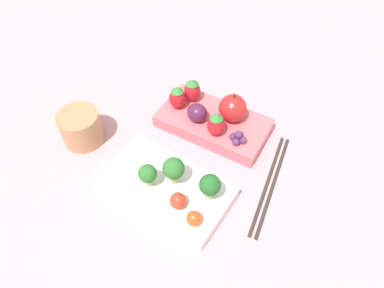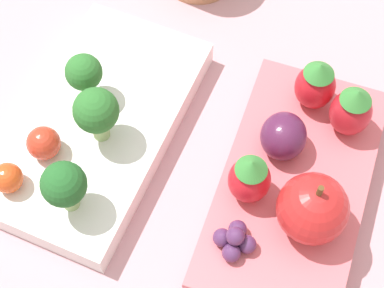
{
  "view_description": "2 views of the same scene",
  "coord_description": "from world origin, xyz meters",
  "px_view_note": "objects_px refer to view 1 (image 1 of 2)",
  "views": [
    {
      "loc": [
        -0.17,
        0.33,
        0.48
      ],
      "look_at": [
        -0.01,
        0.0,
        0.04
      ],
      "focal_mm": 32.0,
      "sensor_mm": 36.0,
      "label": 1
    },
    {
      "loc": [
        -0.23,
        -0.06,
        0.46
      ],
      "look_at": [
        -0.01,
        0.0,
        0.04
      ],
      "focal_mm": 60.0,
      "sensor_mm": 36.0,
      "label": 2
    }
  ],
  "objects_px": {
    "chopsticks_pair": "(271,183)",
    "strawberry_2": "(192,90)",
    "strawberry_0": "(216,124)",
    "apple": "(233,108)",
    "strawberry_1": "(177,97)",
    "cherry_tomato_1": "(178,201)",
    "broccoli_floret_0": "(148,174)",
    "drinking_cup": "(81,128)",
    "broccoli_floret_1": "(210,185)",
    "cherry_tomato_0": "(194,218)",
    "bento_box_fruit": "(213,123)",
    "grape_cluster": "(238,138)",
    "broccoli_floret_2": "(174,169)",
    "plum": "(197,113)",
    "bento_box_savoury": "(167,187)"
  },
  "relations": [
    {
      "from": "broccoli_floret_0",
      "to": "strawberry_2",
      "type": "relative_size",
      "value": 0.91
    },
    {
      "from": "broccoli_floret_1",
      "to": "broccoli_floret_2",
      "type": "bearing_deg",
      "value": -1.4
    },
    {
      "from": "strawberry_2",
      "to": "plum",
      "type": "distance_m",
      "value": 0.05
    },
    {
      "from": "strawberry_0",
      "to": "apple",
      "type": "bearing_deg",
      "value": -104.27
    },
    {
      "from": "strawberry_1",
      "to": "broccoli_floret_0",
      "type": "bearing_deg",
      "value": 103.12
    },
    {
      "from": "apple",
      "to": "plum",
      "type": "relative_size",
      "value": 1.57
    },
    {
      "from": "plum",
      "to": "chopsticks_pair",
      "type": "xyz_separation_m",
      "value": [
        -0.16,
        0.06,
        -0.04
      ]
    },
    {
      "from": "apple",
      "to": "strawberry_2",
      "type": "bearing_deg",
      "value": -8.66
    },
    {
      "from": "bento_box_fruit",
      "to": "broccoli_floret_0",
      "type": "height_order",
      "value": "broccoli_floret_0"
    },
    {
      "from": "bento_box_fruit",
      "to": "chopsticks_pair",
      "type": "height_order",
      "value": "bento_box_fruit"
    },
    {
      "from": "broccoli_floret_2",
      "to": "drinking_cup",
      "type": "height_order",
      "value": "broccoli_floret_2"
    },
    {
      "from": "apple",
      "to": "strawberry_1",
      "type": "height_order",
      "value": "apple"
    },
    {
      "from": "grape_cluster",
      "to": "broccoli_floret_0",
      "type": "bearing_deg",
      "value": 57.09
    },
    {
      "from": "broccoli_floret_1",
      "to": "cherry_tomato_0",
      "type": "xyz_separation_m",
      "value": [
        0.0,
        0.05,
        -0.02
      ]
    },
    {
      "from": "broccoli_floret_1",
      "to": "strawberry_2",
      "type": "distance_m",
      "value": 0.22
    },
    {
      "from": "broccoli_floret_0",
      "to": "broccoli_floret_2",
      "type": "xyz_separation_m",
      "value": [
        -0.03,
        -0.02,
        0.01
      ]
    },
    {
      "from": "broccoli_floret_0",
      "to": "drinking_cup",
      "type": "height_order",
      "value": "broccoli_floret_0"
    },
    {
      "from": "drinking_cup",
      "to": "cherry_tomato_0",
      "type": "bearing_deg",
      "value": 164.33
    },
    {
      "from": "broccoli_floret_1",
      "to": "chopsticks_pair",
      "type": "bearing_deg",
      "value": -133.52
    },
    {
      "from": "cherry_tomato_0",
      "to": "apple",
      "type": "bearing_deg",
      "value": -82.3
    },
    {
      "from": "bento_box_savoury",
      "to": "chopsticks_pair",
      "type": "bearing_deg",
      "value": -148.99
    },
    {
      "from": "apple",
      "to": "strawberry_0",
      "type": "distance_m",
      "value": 0.05
    },
    {
      "from": "bento_box_savoury",
      "to": "broccoli_floret_0",
      "type": "height_order",
      "value": "broccoli_floret_0"
    },
    {
      "from": "bento_box_savoury",
      "to": "bento_box_fruit",
      "type": "bearing_deg",
      "value": -93.32
    },
    {
      "from": "cherry_tomato_0",
      "to": "drinking_cup",
      "type": "xyz_separation_m",
      "value": [
        0.26,
        -0.07,
        -0.0
      ]
    },
    {
      "from": "broccoli_floret_2",
      "to": "plum",
      "type": "xyz_separation_m",
      "value": [
        0.03,
        -0.14,
        -0.01
      ]
    },
    {
      "from": "strawberry_0",
      "to": "strawberry_2",
      "type": "height_order",
      "value": "strawberry_2"
    },
    {
      "from": "strawberry_2",
      "to": "grape_cluster",
      "type": "xyz_separation_m",
      "value": [
        -0.12,
        0.06,
        -0.01
      ]
    },
    {
      "from": "cherry_tomato_1",
      "to": "strawberry_1",
      "type": "relative_size",
      "value": 0.53
    },
    {
      "from": "broccoli_floret_2",
      "to": "cherry_tomato_0",
      "type": "bearing_deg",
      "value": 139.57
    },
    {
      "from": "broccoli_floret_2",
      "to": "cherry_tomato_1",
      "type": "bearing_deg",
      "value": 125.67
    },
    {
      "from": "cherry_tomato_1",
      "to": "cherry_tomato_0",
      "type": "bearing_deg",
      "value": 156.2
    },
    {
      "from": "bento_box_fruit",
      "to": "plum",
      "type": "xyz_separation_m",
      "value": [
        0.03,
        0.02,
        0.03
      ]
    },
    {
      "from": "bento_box_fruit",
      "to": "cherry_tomato_1",
      "type": "distance_m",
      "value": 0.19
    },
    {
      "from": "bento_box_fruit",
      "to": "strawberry_1",
      "type": "distance_m",
      "value": 0.08
    },
    {
      "from": "strawberry_0",
      "to": "broccoli_floret_2",
      "type": "bearing_deg",
      "value": 81.58
    },
    {
      "from": "bento_box_fruit",
      "to": "strawberry_0",
      "type": "bearing_deg",
      "value": 118.28
    },
    {
      "from": "broccoli_floret_0",
      "to": "broccoli_floret_1",
      "type": "xyz_separation_m",
      "value": [
        -0.09,
        -0.02,
        0.0
      ]
    },
    {
      "from": "strawberry_1",
      "to": "drinking_cup",
      "type": "xyz_separation_m",
      "value": [
        0.13,
        0.13,
        -0.02
      ]
    },
    {
      "from": "strawberry_1",
      "to": "chopsticks_pair",
      "type": "relative_size",
      "value": 0.23
    },
    {
      "from": "cherry_tomato_0",
      "to": "cherry_tomato_1",
      "type": "distance_m",
      "value": 0.04
    },
    {
      "from": "strawberry_1",
      "to": "cherry_tomato_0",
      "type": "bearing_deg",
      "value": 123.4
    },
    {
      "from": "strawberry_1",
      "to": "grape_cluster",
      "type": "relative_size",
      "value": 1.54
    },
    {
      "from": "bento_box_savoury",
      "to": "chopsticks_pair",
      "type": "height_order",
      "value": "bento_box_savoury"
    },
    {
      "from": "broccoli_floret_1",
      "to": "strawberry_1",
      "type": "relative_size",
      "value": 1.04
    },
    {
      "from": "chopsticks_pair",
      "to": "strawberry_2",
      "type": "bearing_deg",
      "value": -27.4
    },
    {
      "from": "cherry_tomato_0",
      "to": "strawberry_1",
      "type": "bearing_deg",
      "value": -56.6
    },
    {
      "from": "bento_box_savoury",
      "to": "cherry_tomato_1",
      "type": "relative_size",
      "value": 8.6
    },
    {
      "from": "bento_box_fruit",
      "to": "broccoli_floret_2",
      "type": "distance_m",
      "value": 0.16
    },
    {
      "from": "apple",
      "to": "strawberry_0",
      "type": "relative_size",
      "value": 1.25
    }
  ]
}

